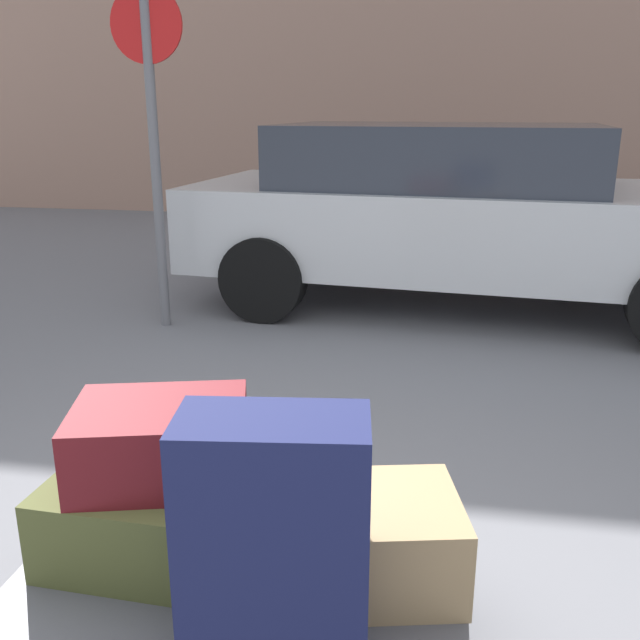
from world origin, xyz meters
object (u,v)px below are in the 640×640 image
(luggage_cart, at_px, (244,590))
(suitcase_olive_front_right, at_px, (166,512))
(parked_car, at_px, (460,211))
(duffel_bag_maroon_topmost_pile, at_px, (161,441))
(no_parking_sign, at_px, (153,124))
(suitcase_tan_front_left, at_px, (343,542))
(suitcase_navy_rear_left, at_px, (274,540))

(luggage_cart, height_order, suitcase_olive_front_right, suitcase_olive_front_right)
(suitcase_olive_front_right, distance_m, parked_car, 4.12)
(duffel_bag_maroon_topmost_pile, relative_size, no_parking_sign, 0.20)
(parked_car, bearing_deg, suitcase_tan_front_left, -94.70)
(no_parking_sign, bearing_deg, duffel_bag_maroon_topmost_pile, -67.47)
(suitcase_olive_front_right, relative_size, suitcase_navy_rear_left, 1.02)
(suitcase_navy_rear_left, distance_m, parked_car, 4.37)
(luggage_cart, height_order, duffel_bag_maroon_topmost_pile, duffel_bag_maroon_topmost_pile)
(parked_car, bearing_deg, suitcase_navy_rear_left, -95.92)
(suitcase_olive_front_right, xyz_separation_m, no_parking_sign, (-1.27, 3.05, 0.98))
(duffel_bag_maroon_topmost_pile, xyz_separation_m, no_parking_sign, (-1.27, 3.05, 0.76))
(duffel_bag_maroon_topmost_pile, distance_m, parked_car, 4.11)
(luggage_cart, height_order, suitcase_navy_rear_left, suitcase_navy_rear_left)
(suitcase_navy_rear_left, xyz_separation_m, parked_car, (0.45, 4.35, 0.13))
(suitcase_tan_front_left, xyz_separation_m, no_parking_sign, (-1.78, 3.11, 0.98))
(duffel_bag_maroon_topmost_pile, bearing_deg, parked_car, 63.06)
(suitcase_navy_rear_left, xyz_separation_m, duffel_bag_maroon_topmost_pile, (-0.40, 0.33, 0.04))
(suitcase_tan_front_left, relative_size, suitcase_navy_rear_left, 1.03)
(suitcase_navy_rear_left, xyz_separation_m, no_parking_sign, (-1.66, 3.38, 0.80))
(luggage_cart, relative_size, suitcase_tan_front_left, 2.00)
(suitcase_tan_front_left, distance_m, parked_car, 4.10)
(luggage_cart, distance_m, no_parking_sign, 3.64)
(suitcase_navy_rear_left, height_order, parked_car, parked_car)
(duffel_bag_maroon_topmost_pile, bearing_deg, no_parking_sign, 97.50)
(luggage_cart, xyz_separation_m, duffel_bag_maroon_topmost_pile, (-0.24, 0.05, 0.41))
(parked_car, bearing_deg, suitcase_olive_front_right, -101.91)
(luggage_cart, height_order, suitcase_tan_front_left, suitcase_tan_front_left)
(luggage_cart, relative_size, suitcase_olive_front_right, 2.02)
(luggage_cart, distance_m, parked_car, 4.15)
(luggage_cart, height_order, no_parking_sign, no_parking_sign)
(duffel_bag_maroon_topmost_pile, bearing_deg, suitcase_olive_front_right, 179.01)
(duffel_bag_maroon_topmost_pile, height_order, parked_car, parked_car)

